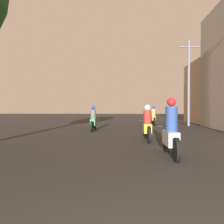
{
  "coord_description": "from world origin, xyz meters",
  "views": [
    {
      "loc": [
        -0.45,
        -0.85,
        1.31
      ],
      "look_at": [
        -1.42,
        17.13,
        1.07
      ],
      "focal_mm": 35.0,
      "sensor_mm": 36.0,
      "label": 1
    }
  ],
  "objects_px": {
    "motorcycle_yellow": "(147,126)",
    "utility_pole_far": "(189,81)",
    "building_right_far": "(217,93)",
    "motorcycle_silver": "(171,133)",
    "motorcycle_orange": "(153,117)",
    "motorcycle_green": "(93,121)"
  },
  "relations": [
    {
      "from": "motorcycle_yellow",
      "to": "utility_pole_far",
      "type": "distance_m",
      "value": 9.62
    },
    {
      "from": "motorcycle_yellow",
      "to": "building_right_far",
      "type": "bearing_deg",
      "value": 59.93
    },
    {
      "from": "motorcycle_silver",
      "to": "building_right_far",
      "type": "height_order",
      "value": "building_right_far"
    },
    {
      "from": "motorcycle_orange",
      "to": "building_right_far",
      "type": "xyz_separation_m",
      "value": [
        6.42,
        2.94,
        2.25
      ]
    },
    {
      "from": "building_right_far",
      "to": "utility_pole_far",
      "type": "distance_m",
      "value": 5.58
    },
    {
      "from": "motorcycle_green",
      "to": "utility_pole_far",
      "type": "bearing_deg",
      "value": 21.99
    },
    {
      "from": "building_right_far",
      "to": "motorcycle_yellow",
      "type": "bearing_deg",
      "value": -122.93
    },
    {
      "from": "motorcycle_yellow",
      "to": "motorcycle_orange",
      "type": "height_order",
      "value": "motorcycle_orange"
    },
    {
      "from": "motorcycle_silver",
      "to": "utility_pole_far",
      "type": "relative_size",
      "value": 0.29
    },
    {
      "from": "motorcycle_green",
      "to": "motorcycle_orange",
      "type": "height_order",
      "value": "motorcycle_orange"
    },
    {
      "from": "motorcycle_yellow",
      "to": "motorcycle_green",
      "type": "height_order",
      "value": "motorcycle_green"
    },
    {
      "from": "motorcycle_green",
      "to": "motorcycle_orange",
      "type": "bearing_deg",
      "value": 41.33
    },
    {
      "from": "motorcycle_silver",
      "to": "utility_pole_far",
      "type": "distance_m",
      "value": 12.16
    },
    {
      "from": "motorcycle_green",
      "to": "utility_pole_far",
      "type": "xyz_separation_m",
      "value": [
        6.89,
        4.26,
        2.88
      ]
    },
    {
      "from": "motorcycle_yellow",
      "to": "utility_pole_far",
      "type": "xyz_separation_m",
      "value": [
        4.08,
        8.22,
        2.88
      ]
    },
    {
      "from": "motorcycle_silver",
      "to": "motorcycle_green",
      "type": "xyz_separation_m",
      "value": [
        -3.13,
        6.96,
        -0.03
      ]
    },
    {
      "from": "building_right_far",
      "to": "utility_pole_far",
      "type": "relative_size",
      "value": 0.87
    },
    {
      "from": "motorcycle_silver",
      "to": "motorcycle_green",
      "type": "distance_m",
      "value": 7.63
    },
    {
      "from": "motorcycle_orange",
      "to": "utility_pole_far",
      "type": "distance_m",
      "value": 4.0
    },
    {
      "from": "motorcycle_yellow",
      "to": "motorcycle_orange",
      "type": "bearing_deg",
      "value": 83.7
    },
    {
      "from": "motorcycle_orange",
      "to": "building_right_far",
      "type": "bearing_deg",
      "value": 26.53
    },
    {
      "from": "motorcycle_yellow",
      "to": "motorcycle_green",
      "type": "xyz_separation_m",
      "value": [
        -2.8,
        3.96,
        0.01
      ]
    }
  ]
}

